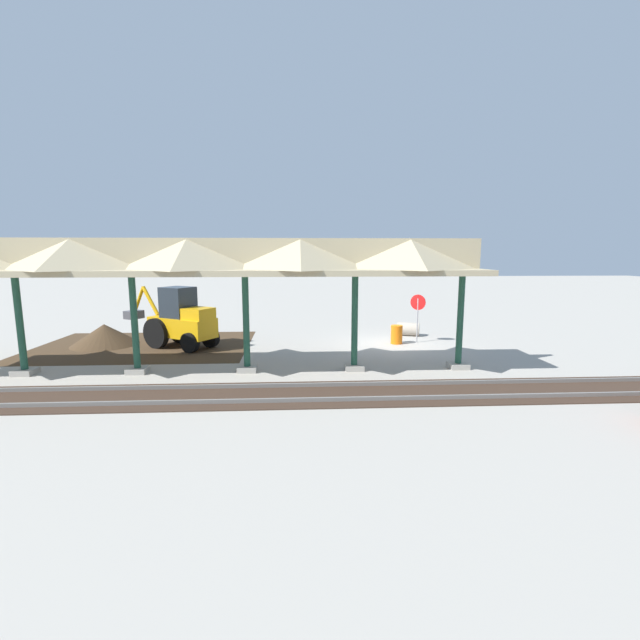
% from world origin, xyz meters
% --- Properties ---
extents(ground_plane, '(120.00, 120.00, 0.00)m').
position_xyz_m(ground_plane, '(0.00, 0.00, 0.00)').
color(ground_plane, '#9E998E').
extents(dirt_work_zone, '(9.89, 7.00, 0.01)m').
position_xyz_m(dirt_work_zone, '(11.74, -0.13, 0.00)').
color(dirt_work_zone, '#42301E').
rests_on(dirt_work_zone, ground).
extents(platform_canopy, '(21.27, 3.20, 4.90)m').
position_xyz_m(platform_canopy, '(8.34, 4.54, 4.18)').
color(platform_canopy, '#9E998E').
rests_on(platform_canopy, ground).
extents(rail_tracks, '(60.00, 2.58, 0.15)m').
position_xyz_m(rail_tracks, '(0.00, 7.34, 0.03)').
color(rail_tracks, slate).
rests_on(rail_tracks, ground).
extents(stop_sign, '(0.64, 0.47, 2.37)m').
position_xyz_m(stop_sign, '(-1.44, -0.25, 1.71)').
color(stop_sign, gray).
rests_on(stop_sign, ground).
extents(backhoe, '(5.03, 3.74, 2.82)m').
position_xyz_m(backhoe, '(9.92, 0.17, 1.26)').
color(backhoe, orange).
rests_on(backhoe, ground).
extents(dirt_mound, '(6.21, 6.21, 2.02)m').
position_xyz_m(dirt_mound, '(13.68, -0.50, 0.00)').
color(dirt_mound, '#42301E').
rests_on(dirt_mound, ground).
extents(concrete_pipe, '(1.31, 1.04, 0.71)m').
position_xyz_m(concrete_pipe, '(-1.46, -2.03, 0.35)').
color(concrete_pipe, '#9E9384').
rests_on(concrete_pipe, ground).
extents(traffic_barrel, '(0.56, 0.56, 0.90)m').
position_xyz_m(traffic_barrel, '(-0.37, -0.01, 0.45)').
color(traffic_barrel, orange).
rests_on(traffic_barrel, ground).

